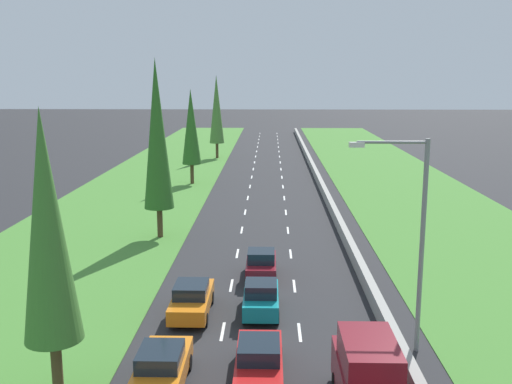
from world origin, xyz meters
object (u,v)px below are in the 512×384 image
object	(u,v)px
maroon_hatchback_centre_lane	(261,264)
maroon_van_right_lane	(367,377)
orange_sedan_left_lane_third	(192,299)
poplar_tree_second	(157,135)
orange_sedan_left_lane	(161,368)
red_sedan_centre_lane	(259,361)
poplar_tree_nearest	(47,228)
street_light_mast	(414,231)
teal_hatchback_centre_lane	(261,298)
poplar_tree_fourth	(217,109)
poplar_tree_third	(191,127)

from	to	relation	value
maroon_hatchback_centre_lane	maroon_van_right_lane	bearing A→B (deg)	-74.52
orange_sedan_left_lane_third	poplar_tree_second	xyz separation A→B (m)	(-4.15, 13.95, 6.62)
poplar_tree_second	orange_sedan_left_lane	bearing A→B (deg)	-79.30
red_sedan_centre_lane	poplar_tree_nearest	distance (m)	9.18
poplar_tree_nearest	street_light_mast	world-z (taller)	poplar_tree_nearest
maroon_hatchback_centre_lane	poplar_tree_second	size ratio (longest dim) A/B	0.31
teal_hatchback_centre_lane	street_light_mast	bearing A→B (deg)	-30.45
red_sedan_centre_lane	poplar_tree_fourth	bearing A→B (deg)	96.59
red_sedan_centre_lane	maroon_hatchback_centre_lane	xyz separation A→B (m)	(-0.10, 11.58, 0.02)
teal_hatchback_centre_lane	maroon_hatchback_centre_lane	size ratio (longest dim) A/B	1.00
red_sedan_centre_lane	orange_sedan_left_lane_third	xyz separation A→B (m)	(-3.39, 6.24, 0.00)
teal_hatchback_centre_lane	orange_sedan_left_lane_third	distance (m)	3.37
poplar_tree_third	maroon_van_right_lane	bearing A→B (deg)	-75.00
poplar_tree_fourth	poplar_tree_nearest	bearing A→B (deg)	-90.06
maroon_van_right_lane	teal_hatchback_centre_lane	bearing A→B (deg)	113.55
orange_sedan_left_lane	maroon_hatchback_centre_lane	size ratio (longest dim) A/B	1.15
orange_sedan_left_lane_third	teal_hatchback_centre_lane	bearing A→B (deg)	2.63
poplar_tree_nearest	orange_sedan_left_lane_third	bearing A→B (deg)	62.51
poplar_tree_fourth	street_light_mast	distance (m)	61.22
poplar_tree_third	poplar_tree_nearest	bearing A→B (deg)	-88.92
red_sedan_centre_lane	poplar_tree_fourth	size ratio (longest dim) A/B	0.38
poplar_tree_second	poplar_tree_third	xyz separation A→B (m)	(-0.54, 21.64, -1.26)
poplar_tree_second	street_light_mast	world-z (taller)	poplar_tree_second
teal_hatchback_centre_lane	maroon_van_right_lane	size ratio (longest dim) A/B	0.80
poplar_tree_second	poplar_tree_fourth	distance (m)	42.20
poplar_tree_fourth	maroon_van_right_lane	bearing A→B (deg)	-80.40
poplar_tree_nearest	poplar_tree_second	xyz separation A→B (m)	(-0.27, 21.41, 1.15)
orange_sedan_left_lane	orange_sedan_left_lane_third	bearing A→B (deg)	88.26
poplar_tree_third	street_light_mast	xyz separation A→B (m)	(14.35, -39.14, -0.93)
red_sedan_centre_lane	poplar_tree_nearest	world-z (taller)	poplar_tree_nearest
maroon_hatchback_centre_lane	street_light_mast	bearing A→B (deg)	-54.38
orange_sedan_left_lane_third	orange_sedan_left_lane	bearing A→B (deg)	-91.74
red_sedan_centre_lane	teal_hatchback_centre_lane	bearing A→B (deg)	90.23
teal_hatchback_centre_lane	poplar_tree_fourth	distance (m)	56.78
street_light_mast	maroon_van_right_lane	bearing A→B (deg)	-117.68
orange_sedan_left_lane	poplar_tree_nearest	world-z (taller)	poplar_tree_nearest
red_sedan_centre_lane	orange_sedan_left_lane	distance (m)	3.66
red_sedan_centre_lane	street_light_mast	size ratio (longest dim) A/B	0.50
orange_sedan_left_lane	street_light_mast	xyz separation A→B (m)	(9.87, 3.36, 4.42)
teal_hatchback_centre_lane	orange_sedan_left_lane	distance (m)	7.91
poplar_tree_nearest	poplar_tree_third	distance (m)	43.06
maroon_van_right_lane	orange_sedan_left_lane	size ratio (longest dim) A/B	1.09
teal_hatchback_centre_lane	orange_sedan_left_lane_third	world-z (taller)	teal_hatchback_centre_lane
orange_sedan_left_lane	poplar_tree_second	size ratio (longest dim) A/B	0.35
poplar_tree_nearest	poplar_tree_fourth	world-z (taller)	poplar_tree_fourth
maroon_van_right_lane	street_light_mast	xyz separation A→B (m)	(2.56, 4.87, 3.83)
maroon_hatchback_centre_lane	poplar_tree_second	bearing A→B (deg)	130.86
orange_sedan_left_lane_third	poplar_tree_second	world-z (taller)	poplar_tree_second
teal_hatchback_centre_lane	maroon_van_right_lane	xyz separation A→B (m)	(3.74, -8.58, 0.56)
poplar_tree_fourth	poplar_tree_third	bearing A→B (deg)	-92.43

